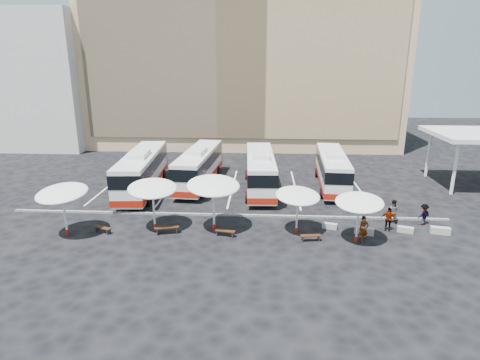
# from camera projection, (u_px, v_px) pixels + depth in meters

# --- Properties ---
(ground) EXTENTS (120.00, 120.00, 0.00)m
(ground) POSITION_uv_depth(u_px,v_px,m) (225.00, 218.00, 30.83)
(ground) COLOR black
(ground) RESTS_ON ground
(sandstone_building) EXTENTS (42.00, 18.25, 29.60)m
(sandstone_building) POSITION_uv_depth(u_px,v_px,m) (245.00, 54.00, 57.76)
(sandstone_building) COLOR tan
(sandstone_building) RESTS_ON ground
(apartment_block) EXTENTS (14.00, 14.00, 18.00)m
(apartment_block) POSITION_uv_depth(u_px,v_px,m) (46.00, 81.00, 56.63)
(apartment_block) COLOR beige
(apartment_block) RESTS_ON ground
(curb_divider) EXTENTS (34.00, 0.25, 0.15)m
(curb_divider) POSITION_uv_depth(u_px,v_px,m) (225.00, 215.00, 31.29)
(curb_divider) COLOR black
(curb_divider) RESTS_ON ground
(bay_lines) EXTENTS (24.15, 12.00, 0.01)m
(bay_lines) POSITION_uv_depth(u_px,v_px,m) (233.00, 187.00, 38.49)
(bay_lines) COLOR white
(bay_lines) RESTS_ON ground
(bus_0) EXTENTS (3.55, 12.54, 3.93)m
(bus_0) POSITION_uv_depth(u_px,v_px,m) (142.00, 170.00, 36.85)
(bus_0) COLOR white
(bus_0) RESTS_ON ground
(bus_1) EXTENTS (3.33, 11.83, 3.71)m
(bus_1) POSITION_uv_depth(u_px,v_px,m) (199.00, 165.00, 38.88)
(bus_1) COLOR white
(bus_1) RESTS_ON ground
(bus_2) EXTENTS (3.10, 11.79, 3.71)m
(bus_2) POSITION_uv_depth(u_px,v_px,m) (260.00, 170.00, 37.34)
(bus_2) COLOR white
(bus_2) RESTS_ON ground
(bus_3) EXTENTS (3.10, 11.29, 3.54)m
(bus_3) POSITION_uv_depth(u_px,v_px,m) (332.00, 168.00, 38.20)
(bus_3) COLOR white
(bus_3) RESTS_ON ground
(sunshade_0) EXTENTS (3.99, 4.02, 3.58)m
(sunshade_0) POSITION_uv_depth(u_px,v_px,m) (62.00, 193.00, 27.02)
(sunshade_0) COLOR white
(sunshade_0) RESTS_ON ground
(sunshade_1) EXTENTS (4.48, 4.50, 3.59)m
(sunshade_1) POSITION_uv_depth(u_px,v_px,m) (152.00, 189.00, 28.00)
(sunshade_1) COLOR white
(sunshade_1) RESTS_ON ground
(sunshade_2) EXTENTS (4.78, 4.81, 3.88)m
(sunshade_2) POSITION_uv_depth(u_px,v_px,m) (213.00, 186.00, 27.79)
(sunshade_2) COLOR white
(sunshade_2) RESTS_ON ground
(sunshade_3) EXTENTS (3.97, 4.00, 3.21)m
(sunshade_3) POSITION_uv_depth(u_px,v_px,m) (298.00, 196.00, 27.47)
(sunshade_3) COLOR white
(sunshade_3) RESTS_ON ground
(sunshade_4) EXTENTS (3.85, 3.88, 3.27)m
(sunshade_4) POSITION_uv_depth(u_px,v_px,m) (359.00, 202.00, 26.05)
(sunshade_4) COLOR white
(sunshade_4) RESTS_ON ground
(wood_bench_0) EXTENTS (1.37, 0.85, 0.41)m
(wood_bench_0) POSITION_uv_depth(u_px,v_px,m) (103.00, 229.00, 28.13)
(wood_bench_0) COLOR black
(wood_bench_0) RESTS_ON ground
(wood_bench_1) EXTENTS (1.73, 0.85, 0.51)m
(wood_bench_1) POSITION_uv_depth(u_px,v_px,m) (167.00, 228.00, 27.95)
(wood_bench_1) COLOR black
(wood_bench_1) RESTS_ON ground
(wood_bench_2) EXTENTS (1.43, 0.65, 0.42)m
(wood_bench_2) POSITION_uv_depth(u_px,v_px,m) (225.00, 232.00, 27.56)
(wood_bench_2) COLOR black
(wood_bench_2) RESTS_ON ground
(wood_bench_3) EXTENTS (1.41, 0.55, 0.42)m
(wood_bench_3) POSITION_uv_depth(u_px,v_px,m) (311.00, 237.00, 26.82)
(wood_bench_3) COLOR black
(wood_bench_3) RESTS_ON ground
(conc_bench_0) EXTENTS (1.12, 0.66, 0.40)m
(conc_bench_0) POSITION_uv_depth(u_px,v_px,m) (330.00, 226.00, 28.88)
(conc_bench_0) COLOR gray
(conc_bench_0) RESTS_ON ground
(conc_bench_1) EXTENTS (1.38, 0.83, 0.49)m
(conc_bench_1) POSITION_uv_depth(u_px,v_px,m) (364.00, 231.00, 27.92)
(conc_bench_1) COLOR gray
(conc_bench_1) RESTS_ON ground
(conc_bench_2) EXTENTS (1.14, 0.68, 0.41)m
(conc_bench_2) POSITION_uv_depth(u_px,v_px,m) (405.00, 230.00, 28.23)
(conc_bench_2) COLOR gray
(conc_bench_2) RESTS_ON ground
(conc_bench_3) EXTENTS (1.36, 0.69, 0.49)m
(conc_bench_3) POSITION_uv_depth(u_px,v_px,m) (440.00, 231.00, 27.98)
(conc_bench_3) COLOR gray
(conc_bench_3) RESTS_ON ground
(passenger_0) EXTENTS (0.75, 0.58, 1.83)m
(passenger_0) POSITION_uv_depth(u_px,v_px,m) (364.00, 229.00, 26.51)
(passenger_0) COLOR black
(passenger_0) RESTS_ON ground
(passenger_1) EXTENTS (1.05, 0.93, 1.78)m
(passenger_1) POSITION_uv_depth(u_px,v_px,m) (393.00, 211.00, 29.78)
(passenger_1) COLOR black
(passenger_1) RESTS_ON ground
(passenger_2) EXTENTS (1.10, 0.77, 1.73)m
(passenger_2) POSITION_uv_depth(u_px,v_px,m) (388.00, 219.00, 28.37)
(passenger_2) COLOR black
(passenger_2) RESTS_ON ground
(passenger_3) EXTENTS (1.19, 1.01, 1.60)m
(passenger_3) POSITION_uv_depth(u_px,v_px,m) (424.00, 214.00, 29.40)
(passenger_3) COLOR black
(passenger_3) RESTS_ON ground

